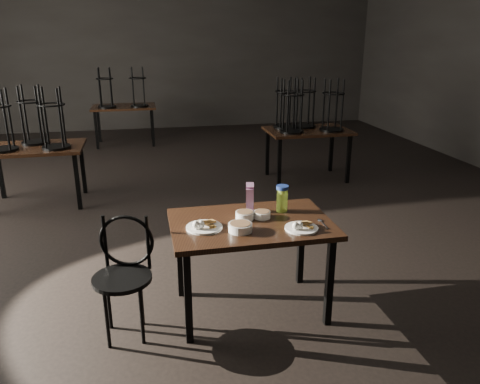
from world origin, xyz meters
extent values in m
plane|color=black|center=(0.00, 0.00, 0.00)|extent=(12.00, 12.00, 0.00)
cube|color=black|center=(0.00, 6.00, 1.60)|extent=(10.00, 0.04, 3.20)
cube|color=black|center=(0.40, -1.71, 0.73)|extent=(1.20, 0.80, 0.04)
cube|color=black|center=(-0.12, -2.03, 0.35)|extent=(0.05, 0.05, 0.71)
cube|color=black|center=(0.92, -2.03, 0.35)|extent=(0.05, 0.05, 0.71)
cube|color=black|center=(-0.12, -1.39, 0.35)|extent=(0.05, 0.05, 0.71)
cube|color=black|center=(0.92, -1.39, 0.35)|extent=(0.05, 0.05, 0.71)
cylinder|color=white|center=(0.04, -1.76, 0.76)|extent=(0.26, 0.26, 0.02)
cube|color=olive|center=(0.05, -1.72, 0.81)|extent=(0.09, 0.09, 0.04)
cube|color=olive|center=(0.08, -1.72, 0.81)|extent=(0.11, 0.11, 0.03)
ellipsoid|color=white|center=(-0.02, -1.80, 0.80)|extent=(0.05, 0.05, 0.06)
ellipsoid|color=white|center=(0.01, -1.80, 0.80)|extent=(0.05, 0.05, 0.06)
cylinder|color=white|center=(0.72, -1.92, 0.76)|extent=(0.24, 0.24, 0.01)
cube|color=olive|center=(0.73, -1.89, 0.81)|extent=(0.09, 0.09, 0.04)
cube|color=olive|center=(0.76, -1.89, 0.81)|extent=(0.10, 0.10, 0.03)
ellipsoid|color=white|center=(0.67, -1.96, 0.79)|extent=(0.05, 0.05, 0.06)
ellipsoid|color=white|center=(0.70, -1.96, 0.79)|extent=(0.05, 0.05, 0.06)
cylinder|color=white|center=(0.37, -1.65, 0.78)|extent=(0.14, 0.14, 0.06)
cylinder|color=brown|center=(0.37, -1.65, 0.80)|extent=(0.12, 0.12, 0.01)
cylinder|color=white|center=(0.50, -1.65, 0.78)|extent=(0.13, 0.13, 0.05)
cylinder|color=brown|center=(0.50, -1.65, 0.79)|extent=(0.11, 0.11, 0.01)
cylinder|color=white|center=(0.28, -1.87, 0.78)|extent=(0.17, 0.17, 0.06)
cylinder|color=brown|center=(0.28, -1.87, 0.80)|extent=(0.15, 0.15, 0.01)
cube|color=#84186B|center=(0.44, -1.51, 0.85)|extent=(0.07, 0.07, 0.19)
cube|color=#84186B|center=(0.44, -1.51, 0.96)|extent=(0.07, 0.07, 0.06)
cylinder|color=#A9D83F|center=(0.69, -1.55, 0.84)|extent=(0.10, 0.10, 0.18)
cylinder|color=navy|center=(0.69, -1.55, 0.95)|extent=(0.11, 0.11, 0.03)
ellipsoid|color=silver|center=(0.91, -1.80, 0.75)|extent=(0.04, 0.05, 0.01)
cube|color=silver|center=(0.91, -1.90, 0.75)|extent=(0.01, 0.12, 0.00)
cylinder|color=black|center=(-0.56, -1.87, 0.47)|extent=(0.41, 0.41, 0.03)
torus|color=black|center=(-0.52, -1.70, 0.67)|extent=(0.39, 0.12, 0.40)
cylinder|color=black|center=(-0.44, -1.75, 0.23)|extent=(0.03, 0.03, 0.47)
cylinder|color=black|center=(-0.68, -1.75, 0.23)|extent=(0.03, 0.03, 0.47)
cylinder|color=black|center=(-0.68, -1.98, 0.23)|extent=(0.03, 0.03, 0.47)
cylinder|color=black|center=(-0.44, -1.98, 0.23)|extent=(0.03, 0.03, 0.47)
cube|color=black|center=(-1.69, 1.21, 0.73)|extent=(1.20, 0.80, 0.04)
cube|color=black|center=(-1.17, 0.89, 0.35)|extent=(0.05, 0.05, 0.71)
cube|color=black|center=(-2.21, 1.53, 0.35)|extent=(0.05, 0.05, 0.71)
cube|color=black|center=(-1.17, 1.53, 0.35)|extent=(0.05, 0.05, 0.71)
cylinder|color=black|center=(-1.99, 1.06, 0.77)|extent=(0.34, 0.34, 0.03)
cylinder|color=black|center=(-1.89, 1.16, 1.13)|extent=(0.03, 0.03, 0.70)
cylinder|color=black|center=(-1.89, 0.96, 1.13)|extent=(0.03, 0.03, 0.70)
cylinder|color=black|center=(-1.39, 1.06, 0.77)|extent=(0.34, 0.34, 0.03)
torus|color=black|center=(-1.39, 1.06, 1.27)|extent=(0.32, 0.32, 0.02)
cylinder|color=black|center=(-1.29, 1.16, 1.13)|extent=(0.03, 0.03, 0.70)
cylinder|color=black|center=(-1.49, 1.16, 1.13)|extent=(0.03, 0.03, 0.70)
cylinder|color=black|center=(-1.49, 0.96, 1.13)|extent=(0.03, 0.03, 0.70)
cylinder|color=black|center=(-1.29, 0.96, 1.13)|extent=(0.03, 0.03, 0.70)
cylinder|color=black|center=(-1.69, 1.39, 0.77)|extent=(0.34, 0.34, 0.03)
torus|color=black|center=(-1.69, 1.39, 1.27)|extent=(0.32, 0.32, 0.02)
cylinder|color=black|center=(-1.59, 1.49, 1.13)|extent=(0.03, 0.03, 0.70)
cylinder|color=black|center=(-1.79, 1.49, 1.13)|extent=(0.03, 0.03, 0.70)
cylinder|color=black|center=(-1.79, 1.29, 1.13)|extent=(0.03, 0.03, 0.70)
cylinder|color=black|center=(-1.59, 1.29, 1.13)|extent=(0.03, 0.03, 0.70)
cube|color=black|center=(2.02, 1.53, 0.73)|extent=(1.20, 0.80, 0.04)
cube|color=black|center=(1.50, 1.21, 0.35)|extent=(0.05, 0.05, 0.71)
cube|color=black|center=(2.54, 1.21, 0.35)|extent=(0.05, 0.05, 0.71)
cube|color=black|center=(1.50, 1.85, 0.35)|extent=(0.05, 0.05, 0.71)
cube|color=black|center=(2.54, 1.85, 0.35)|extent=(0.05, 0.05, 0.71)
cylinder|color=black|center=(1.72, 1.38, 0.77)|extent=(0.34, 0.34, 0.03)
torus|color=black|center=(1.72, 1.38, 1.27)|extent=(0.32, 0.32, 0.02)
cylinder|color=black|center=(1.82, 1.48, 1.13)|extent=(0.03, 0.03, 0.70)
cylinder|color=black|center=(1.62, 1.48, 1.13)|extent=(0.03, 0.03, 0.70)
cylinder|color=black|center=(1.62, 1.28, 1.13)|extent=(0.03, 0.03, 0.70)
cylinder|color=black|center=(1.82, 1.28, 1.13)|extent=(0.03, 0.03, 0.70)
cylinder|color=black|center=(2.32, 1.38, 0.77)|extent=(0.34, 0.34, 0.03)
torus|color=black|center=(2.32, 1.38, 1.27)|extent=(0.32, 0.32, 0.02)
cylinder|color=black|center=(2.42, 1.48, 1.13)|extent=(0.03, 0.03, 0.70)
cylinder|color=black|center=(2.22, 1.48, 1.13)|extent=(0.03, 0.03, 0.70)
cylinder|color=black|center=(2.22, 1.28, 1.13)|extent=(0.03, 0.03, 0.70)
cylinder|color=black|center=(2.42, 1.28, 1.13)|extent=(0.03, 0.03, 0.70)
cylinder|color=black|center=(2.02, 1.71, 0.77)|extent=(0.34, 0.34, 0.03)
torus|color=black|center=(2.02, 1.71, 1.27)|extent=(0.32, 0.32, 0.02)
cylinder|color=black|center=(2.12, 1.81, 1.13)|extent=(0.03, 0.03, 0.70)
cylinder|color=black|center=(1.92, 1.81, 1.13)|extent=(0.03, 0.03, 0.70)
cylinder|color=black|center=(1.92, 1.61, 1.13)|extent=(0.03, 0.03, 0.70)
cylinder|color=black|center=(2.12, 1.61, 1.13)|extent=(0.03, 0.03, 0.70)
cylinder|color=black|center=(1.72, 1.71, 0.77)|extent=(0.34, 0.34, 0.03)
torus|color=black|center=(1.72, 1.71, 1.27)|extent=(0.32, 0.32, 0.02)
cylinder|color=black|center=(1.82, 1.81, 1.13)|extent=(0.03, 0.03, 0.70)
cylinder|color=black|center=(1.62, 1.81, 1.13)|extent=(0.03, 0.03, 0.70)
cylinder|color=black|center=(1.62, 1.61, 1.13)|extent=(0.03, 0.03, 0.70)
cylinder|color=black|center=(1.82, 1.61, 1.13)|extent=(0.03, 0.03, 0.70)
cube|color=black|center=(-0.67, 4.46, 0.73)|extent=(1.20, 0.80, 0.04)
cube|color=black|center=(-1.19, 4.14, 0.35)|extent=(0.05, 0.05, 0.71)
cube|color=black|center=(-0.15, 4.14, 0.35)|extent=(0.05, 0.05, 0.71)
cube|color=black|center=(-1.19, 4.78, 0.35)|extent=(0.05, 0.05, 0.71)
cube|color=black|center=(-0.15, 4.78, 0.35)|extent=(0.05, 0.05, 0.71)
cylinder|color=black|center=(-0.97, 4.31, 0.77)|extent=(0.34, 0.34, 0.03)
torus|color=black|center=(-0.97, 4.31, 1.27)|extent=(0.32, 0.32, 0.02)
cylinder|color=black|center=(-0.87, 4.41, 1.13)|extent=(0.03, 0.03, 0.70)
cylinder|color=black|center=(-1.07, 4.41, 1.13)|extent=(0.03, 0.03, 0.70)
cylinder|color=black|center=(-1.07, 4.21, 1.13)|extent=(0.03, 0.03, 0.70)
cylinder|color=black|center=(-0.87, 4.21, 1.13)|extent=(0.03, 0.03, 0.70)
cylinder|color=black|center=(-0.37, 4.31, 0.77)|extent=(0.34, 0.34, 0.03)
torus|color=black|center=(-0.37, 4.31, 1.27)|extent=(0.32, 0.32, 0.02)
cylinder|color=black|center=(-0.27, 4.41, 1.13)|extent=(0.03, 0.03, 0.70)
cylinder|color=black|center=(-0.47, 4.41, 1.13)|extent=(0.03, 0.03, 0.70)
cylinder|color=black|center=(-0.47, 4.21, 1.13)|extent=(0.03, 0.03, 0.70)
cylinder|color=black|center=(-0.27, 4.21, 1.13)|extent=(0.03, 0.03, 0.70)
camera|label=1|loc=(-0.35, -4.86, 2.09)|focal=35.00mm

